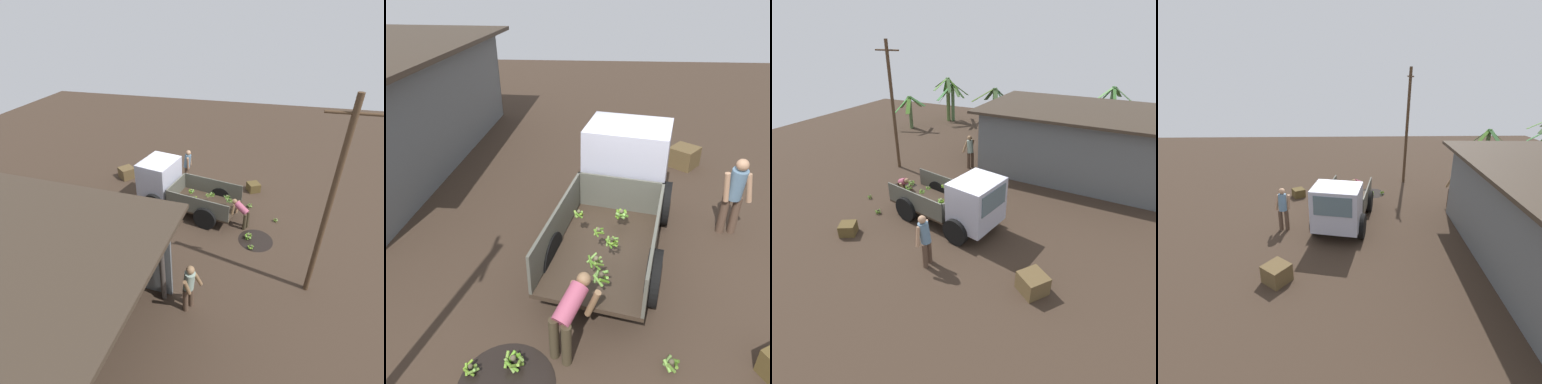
{
  "view_description": "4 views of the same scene",
  "coord_description": "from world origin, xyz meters",
  "views": [
    {
      "loc": [
        -3.47,
        10.76,
        7.51
      ],
      "look_at": [
        -0.99,
        0.67,
        1.14
      ],
      "focal_mm": 28.0,
      "sensor_mm": 36.0,
      "label": 1
    },
    {
      "loc": [
        -6.63,
        0.58,
        4.67
      ],
      "look_at": [
        -0.15,
        1.0,
        0.9
      ],
      "focal_mm": 35.0,
      "sensor_mm": 36.0,
      "label": 2
    },
    {
      "loc": [
        4.03,
        -7.93,
        6.26
      ],
      "look_at": [
        -0.14,
        0.63,
        1.17
      ],
      "focal_mm": 28.0,
      "sensor_mm": 36.0,
      "label": 3
    },
    {
      "loc": [
        10.43,
        0.2,
        5.83
      ],
      "look_at": [
        -0.98,
        0.52,
        1.2
      ],
      "focal_mm": 28.0,
      "sensor_mm": 36.0,
      "label": 4
    }
  ],
  "objects": [
    {
      "name": "ground",
      "position": [
        0.0,
        0.0,
        0.0
      ],
      "size": [
        36.0,
        36.0,
        0.0
      ],
      "primitive_type": "plane",
      "color": "#3A2B20"
    },
    {
      "name": "banana_bunch_on_ground_3",
      "position": [
        -3.34,
        -0.47,
        0.11
      ],
      "size": [
        0.24,
        0.25,
        0.19
      ],
      "color": "#4F4733",
      "rests_on": "ground"
    },
    {
      "name": "person_worker_loading",
      "position": [
        -3.08,
        0.93,
        0.69
      ],
      "size": [
        0.79,
        0.74,
        1.12
      ],
      "rotation": [
        0.0,
        0.0,
        -0.5
      ],
      "color": "#3B3221",
      "rests_on": "ground"
    },
    {
      "name": "banana_bunch_on_ground_2",
      "position": [
        -3.45,
        1.67,
        0.13
      ],
      "size": [
        0.31,
        0.3,
        0.22
      ],
      "color": "brown",
      "rests_on": "ground"
    },
    {
      "name": "cargo_truck",
      "position": [
        0.17,
        0.1,
        1.07
      ],
      "size": [
        4.44,
        2.64,
        2.06
      ],
      "rotation": [
        0.0,
        0.0,
        -0.21
      ],
      "color": "#35291E",
      "rests_on": "ground"
    },
    {
      "name": "wooden_crate_1",
      "position": [
        3.09,
        -1.76,
        0.28
      ],
      "size": [
        0.95,
        0.95,
        0.56
      ],
      "primitive_type": "cube",
      "rotation": [
        0.0,
        0.0,
        2.47
      ],
      "color": "brown",
      "rests_on": "ground"
    },
    {
      "name": "banana_bunch_on_ground_0",
      "position": [
        -3.58,
        2.22,
        0.1
      ],
      "size": [
        0.23,
        0.24,
        0.17
      ],
      "color": "#47402E",
      "rests_on": "ground"
    },
    {
      "name": "person_foreground_visitor",
      "position": [
        -0.09,
        -2.09,
        0.95
      ],
      "size": [
        0.39,
        0.63,
        1.72
      ],
      "rotation": [
        0.0,
        0.0,
        3.17
      ],
      "color": "#503A2D",
      "rests_on": "ground"
    }
  ]
}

